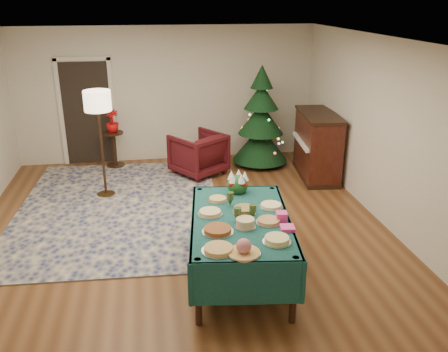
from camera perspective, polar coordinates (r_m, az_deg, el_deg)
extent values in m
plane|color=#593319|center=(6.91, -4.88, -7.07)|extent=(7.00, 7.00, 0.00)
plane|color=white|center=(6.13, -5.68, 15.83)|extent=(7.00, 7.00, 0.00)
plane|color=beige|center=(9.78, -6.84, 9.68)|extent=(6.00, 0.00, 6.00)
plane|color=beige|center=(3.23, -0.31, -14.78)|extent=(6.00, 0.00, 6.00)
plane|color=beige|center=(7.23, 19.27, 4.63)|extent=(0.00, 7.00, 7.00)
cube|color=black|center=(9.90, -16.11, 7.19)|extent=(0.92, 0.02, 2.04)
cube|color=silver|center=(9.96, -19.01, 7.12)|extent=(0.08, 0.04, 2.14)
cube|color=silver|center=(9.83, -13.22, 7.55)|extent=(0.08, 0.04, 2.14)
cube|color=silver|center=(9.70, -16.77, 13.37)|extent=(1.08, 0.04, 0.08)
cube|color=navy|center=(7.89, -12.44, -3.70)|extent=(3.40, 4.35, 0.02)
cylinder|color=black|center=(4.99, -3.11, -13.82)|extent=(0.07, 0.07, 0.78)
cylinder|color=black|center=(6.57, -2.88, -4.74)|extent=(0.07, 0.07, 0.78)
cylinder|color=black|center=(5.06, 8.39, -13.47)|extent=(0.07, 0.07, 0.78)
cylinder|color=black|center=(6.62, 5.68, -4.59)|extent=(0.07, 0.07, 0.78)
cube|color=#124035|center=(5.60, 2.01, -5.28)|extent=(1.39, 2.11, 0.04)
cube|color=#124035|center=(6.58, 1.39, -3.26)|extent=(1.18, 0.18, 0.49)
cube|color=#124035|center=(4.86, 2.78, -12.78)|extent=(1.18, 0.18, 0.49)
cube|color=#124035|center=(5.77, 7.62, -7.15)|extent=(0.29, 2.00, 0.49)
cube|color=#124035|center=(5.69, -3.75, -7.39)|extent=(0.29, 2.00, 0.49)
cylinder|color=silver|center=(4.90, -0.69, -8.97)|extent=(0.35, 0.35, 0.01)
cylinder|color=tan|center=(4.89, -0.69, -8.72)|extent=(0.30, 0.30, 0.04)
cylinder|color=silver|center=(4.86, 2.37, -9.29)|extent=(0.35, 0.35, 0.01)
sphere|color=#CC727A|center=(4.82, 2.39, -8.42)|extent=(0.16, 0.16, 0.16)
cylinder|color=silver|center=(5.09, 6.36, -7.88)|extent=(0.30, 0.30, 0.01)
cylinder|color=#D8D172|center=(5.08, 6.38, -7.56)|extent=(0.26, 0.26, 0.05)
cylinder|color=silver|center=(5.27, -0.76, -6.71)|extent=(0.35, 0.35, 0.01)
cylinder|color=brown|center=(5.26, -0.77, -6.45)|extent=(0.30, 0.30, 0.04)
cylinder|color=silver|center=(5.38, 2.57, -6.11)|extent=(0.24, 0.24, 0.01)
cylinder|color=tan|center=(5.36, 2.58, -5.61)|extent=(0.21, 0.21, 0.09)
cylinder|color=silver|center=(5.50, 5.37, -5.56)|extent=(0.30, 0.30, 0.01)
cylinder|color=#B2844C|center=(5.49, 5.38, -5.35)|extent=(0.25, 0.25, 0.03)
cylinder|color=silver|center=(5.67, -1.69, -4.62)|extent=(0.30, 0.30, 0.01)
cylinder|color=#D8BF7F|center=(5.66, -1.69, -4.37)|extent=(0.26, 0.26, 0.04)
cylinder|color=silver|center=(5.71, 2.45, -4.41)|extent=(0.29, 0.29, 0.01)
cylinder|color=maroon|center=(5.70, 2.46, -4.07)|extent=(0.25, 0.25, 0.06)
cylinder|color=silver|center=(5.89, 5.67, -3.70)|extent=(0.29, 0.29, 0.01)
cylinder|color=#F2EACC|center=(5.88, 5.68, -3.51)|extent=(0.25, 0.25, 0.03)
cylinder|color=silver|center=(6.04, -0.76, -2.95)|extent=(0.25, 0.25, 0.01)
cylinder|color=tan|center=(6.03, -0.76, -2.76)|extent=(0.22, 0.22, 0.03)
cone|color=#2D471E|center=(5.88, 0.74, -3.20)|extent=(0.07, 0.07, 0.09)
cylinder|color=#2D471E|center=(5.84, 0.75, -2.41)|extent=(0.08, 0.08, 0.09)
cone|color=#2D471E|center=(5.56, 3.48, -4.74)|extent=(0.07, 0.07, 0.09)
cylinder|color=#2D471E|center=(5.52, 3.50, -3.91)|extent=(0.08, 0.08, 0.09)
cone|color=#2D471E|center=(5.47, 1.65, -5.15)|extent=(0.07, 0.07, 0.09)
cylinder|color=#2D471E|center=(5.43, 1.66, -4.31)|extent=(0.08, 0.08, 0.09)
cube|color=#FC46A8|center=(5.36, 7.64, -6.23)|extent=(0.18, 0.18, 0.04)
cube|color=#F5449A|center=(5.55, 6.94, -4.85)|extent=(0.14, 0.14, 0.10)
sphere|color=#1E4C1E|center=(6.26, 1.65, -1.08)|extent=(0.27, 0.27, 0.27)
cone|color=white|center=(6.23, 2.51, 0.04)|extent=(0.10, 0.10, 0.13)
cone|color=white|center=(6.30, 1.77, 0.30)|extent=(0.10, 0.10, 0.13)
cone|color=white|center=(6.25, 0.89, 0.13)|extent=(0.10, 0.10, 0.13)
cone|color=white|center=(6.15, 1.07, -0.23)|extent=(0.10, 0.10, 0.13)
cone|color=white|center=(6.14, 2.09, -0.28)|extent=(0.10, 0.10, 0.13)
sphere|color=#B20C0F|center=(6.32, 2.39, -0.46)|extent=(0.07, 0.07, 0.07)
sphere|color=#B20C0F|center=(6.32, 0.92, -0.44)|extent=(0.07, 0.07, 0.07)
sphere|color=#B20C0F|center=(6.17, 0.91, -0.99)|extent=(0.07, 0.07, 0.07)
sphere|color=#B20C0F|center=(6.17, 2.41, -1.01)|extent=(0.07, 0.07, 0.07)
imported|color=#450E13|center=(9.04, -3.11, 2.92)|extent=(1.17, 1.16, 0.89)
cylinder|color=#A57F3F|center=(8.44, -13.97, -2.15)|extent=(0.31, 0.31, 0.03)
cylinder|color=black|center=(8.16, -14.46, 3.08)|extent=(0.04, 0.04, 1.65)
cylinder|color=#FFEABF|center=(7.96, -15.00, 8.74)|extent=(0.44, 0.44, 0.33)
cylinder|color=black|center=(9.81, -12.88, 1.26)|extent=(0.36, 0.36, 0.04)
cylinder|color=black|center=(9.71, -13.03, 3.09)|extent=(0.08, 0.08, 0.66)
cylinder|color=black|center=(9.61, -13.20, 5.06)|extent=(0.40, 0.40, 0.03)
imported|color=red|center=(9.57, -13.27, 5.86)|extent=(0.25, 0.44, 0.25)
cylinder|color=black|center=(9.70, 4.31, 1.90)|extent=(0.12, 0.12, 0.16)
cone|color=black|center=(9.59, 4.37, 3.99)|extent=(1.34, 1.34, 0.70)
cone|color=black|center=(9.45, 4.45, 6.89)|extent=(1.10, 1.10, 0.60)
cone|color=black|center=(9.36, 4.53, 9.56)|extent=(0.83, 0.83, 0.50)
cone|color=black|center=(9.29, 4.60, 11.86)|extent=(0.54, 0.54, 0.45)
cube|color=black|center=(9.21, 10.93, 0.25)|extent=(0.75, 1.45, 0.08)
cube|color=black|center=(9.03, 11.17, 3.63)|extent=(0.73, 1.43, 1.14)
cube|color=black|center=(8.88, 11.44, 7.27)|extent=(0.77, 1.47, 0.05)
cube|color=white|center=(8.94, 9.37, 4.10)|extent=(0.24, 1.19, 0.06)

